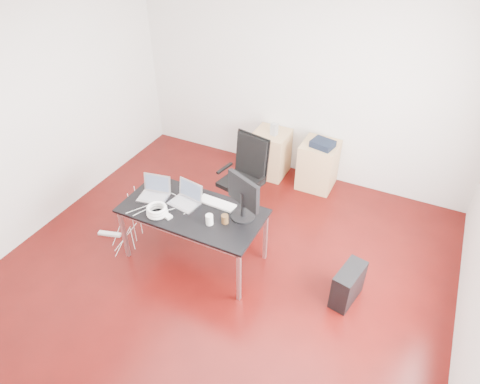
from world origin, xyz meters
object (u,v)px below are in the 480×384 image
at_px(office_chair, 245,173).
at_px(filing_cabinet_right, 318,165).
at_px(desk, 193,214).
at_px(pc_tower, 348,285).
at_px(filing_cabinet_left, 271,153).

bearing_deg(office_chair, filing_cabinet_right, 66.48).
relative_size(desk, filing_cabinet_right, 2.29).
bearing_deg(filing_cabinet_right, pc_tower, -63.21).
bearing_deg(filing_cabinet_right, desk, -111.91).
bearing_deg(filing_cabinet_left, office_chair, -87.40).
height_order(office_chair, pc_tower, office_chair).
bearing_deg(office_chair, desk, -85.36).
xyz_separation_m(desk, pc_tower, (1.79, 0.17, -0.46)).
xyz_separation_m(office_chair, filing_cabinet_left, (-0.05, 0.99, -0.26)).
relative_size(desk, pc_tower, 3.56).
bearing_deg(office_chair, filing_cabinet_left, 104.27).
relative_size(office_chair, filing_cabinet_right, 1.54).
relative_size(filing_cabinet_right, pc_tower, 1.56).
distance_m(desk, filing_cabinet_right, 2.25).
distance_m(desk, pc_tower, 1.86).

